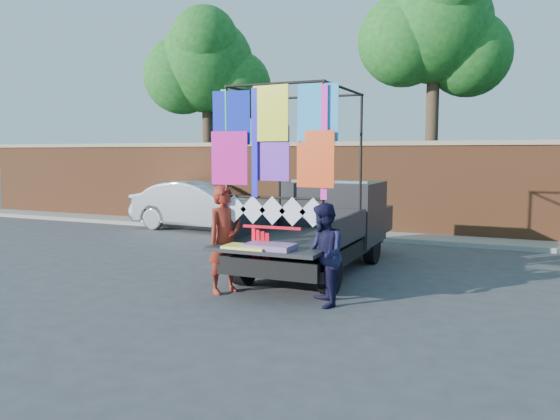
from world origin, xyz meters
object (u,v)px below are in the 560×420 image
at_px(pickup_truck, 327,224).
at_px(sedan, 203,206).
at_px(man, 323,255).
at_px(woman, 225,239).

xyz_separation_m(pickup_truck, sedan, (-5.10, 3.47, -0.12)).
bearing_deg(man, pickup_truck, 167.71).
distance_m(pickup_truck, sedan, 6.17).
bearing_deg(sedan, man, -134.43).
relative_size(sedan, man, 2.84).
xyz_separation_m(pickup_truck, woman, (-0.83, -2.71, 0.04)).
bearing_deg(man, sedan, -166.47).
height_order(pickup_truck, sedan, pickup_truck).
xyz_separation_m(sedan, woman, (4.27, -6.18, 0.16)).
relative_size(woman, man, 1.14).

